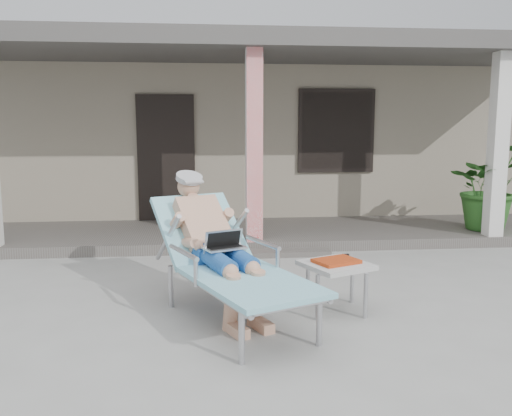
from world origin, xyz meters
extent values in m
plane|color=#9E9E99|center=(0.00, 0.00, 0.00)|extent=(60.00, 60.00, 0.00)
cube|color=gray|center=(0.00, 6.50, 1.50)|extent=(10.00, 5.00, 3.00)
cube|color=#474442|center=(0.00, 6.50, 3.15)|extent=(10.40, 5.40, 0.30)
cube|color=black|center=(-1.30, 3.97, 1.20)|extent=(0.95, 0.06, 2.10)
cube|color=black|center=(1.60, 3.97, 1.65)|extent=(1.20, 0.06, 1.30)
cube|color=black|center=(1.60, 3.96, 1.65)|extent=(1.32, 0.05, 1.42)
cube|color=#605B56|center=(0.00, 3.00, 0.07)|extent=(10.00, 2.00, 0.15)
cube|color=red|center=(0.00, 2.15, 1.45)|extent=(0.22, 0.22, 2.61)
cube|color=silver|center=(3.50, 2.15, 1.45)|extent=(0.22, 0.22, 2.61)
cube|color=#474442|center=(0.00, 3.00, 2.88)|extent=(10.00, 2.30, 0.24)
cube|color=#605B56|center=(0.00, 1.85, 0.04)|extent=(2.00, 0.30, 0.07)
cylinder|color=#B7B7BC|center=(-0.45, -1.46, 0.21)|extent=(0.05, 0.05, 0.41)
cylinder|color=#B7B7BC|center=(0.19, -1.18, 0.21)|extent=(0.05, 0.05, 0.41)
cylinder|color=#B7B7BC|center=(-1.03, -0.12, 0.21)|extent=(0.05, 0.05, 0.41)
cylinder|color=#B7B7BC|center=(-0.39, 0.16, 0.21)|extent=(0.05, 0.05, 0.41)
cube|color=#B7B7BC|center=(-0.34, -0.84, 0.43)|extent=(1.17, 1.52, 0.03)
cube|color=#99D2ED|center=(-0.34, -0.84, 0.45)|extent=(1.29, 1.60, 0.04)
cube|color=#B7B7BC|center=(-0.73, 0.07, 0.69)|extent=(0.89, 0.87, 0.55)
cube|color=#99D2ED|center=(-0.73, 0.07, 0.73)|extent=(1.02, 0.98, 0.62)
cylinder|color=#ADADB0|center=(-0.86, 0.36, 1.22)|extent=(0.36, 0.36, 0.14)
cube|color=silver|center=(-0.53, -0.40, 0.64)|extent=(0.44, 0.38, 0.26)
cube|color=#B9B8B3|center=(0.52, -0.38, 0.45)|extent=(0.73, 0.73, 0.04)
cylinder|color=#B7B7BC|center=(0.30, -0.61, 0.21)|extent=(0.04, 0.04, 0.42)
cylinder|color=#B7B7BC|center=(0.75, -0.61, 0.21)|extent=(0.04, 0.04, 0.42)
cylinder|color=#B7B7BC|center=(0.30, -0.16, 0.21)|extent=(0.04, 0.04, 0.42)
cylinder|color=#B7B7BC|center=(0.75, -0.16, 0.21)|extent=(0.04, 0.04, 0.42)
cube|color=#AB3612|center=(0.52, -0.38, 0.49)|extent=(0.47, 0.42, 0.03)
cube|color=black|center=(0.52, -0.24, 0.48)|extent=(0.37, 0.18, 0.04)
imported|color=#26591E|center=(3.66, 2.63, 0.81)|extent=(1.49, 1.40, 1.33)
camera|label=1|loc=(-0.73, -5.22, 1.75)|focal=38.00mm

